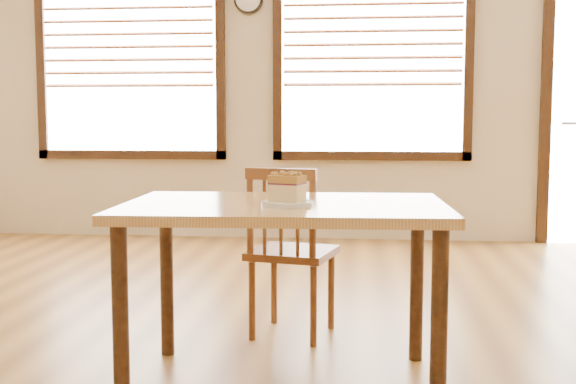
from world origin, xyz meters
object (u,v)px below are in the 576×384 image
Objects in this scene: plate at (287,204)px; cafe_chair_main at (290,250)px; cake_slice at (287,187)px; cafe_table_main at (285,226)px.

cafe_chair_main is at bearing 94.69° from plate.
cake_slice is (0.00, 0.00, 0.07)m from plate.
cafe_chair_main is at bearing 91.77° from cafe_table_main.
cafe_table_main is 8.70× the size of cake_slice.
cafe_chair_main is 4.32× the size of plate.
plate is (0.06, -0.76, 0.32)m from cafe_chair_main.
cafe_table_main is 0.71m from cafe_chair_main.
cafe_table_main is 6.54× the size of plate.
cafe_table_main is at bearing 106.77° from cafe_chair_main.
cafe_chair_main reaches higher than cafe_table_main.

